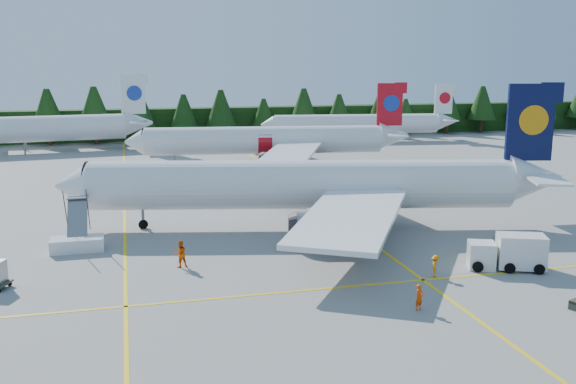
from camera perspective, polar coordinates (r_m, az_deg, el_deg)
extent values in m
plane|color=gray|center=(48.95, 2.44, -6.15)|extent=(320.00, 320.00, 0.00)
cube|color=yellow|center=(66.35, -14.32, -1.78)|extent=(0.25, 120.00, 0.01)
cube|color=yellow|center=(69.14, 2.47, -0.90)|extent=(0.25, 120.00, 0.01)
cube|color=yellow|center=(43.54, 4.72, -8.45)|extent=(80.00, 0.25, 0.01)
cube|color=black|center=(127.93, -8.16, 6.07)|extent=(220.00, 4.00, 6.00)
cylinder|color=silver|center=(57.76, 1.16, 0.67)|extent=(37.71, 12.49, 4.43)
cone|color=silver|center=(60.30, -18.56, 0.53)|extent=(3.99, 5.00, 4.43)
cube|color=#060C32|center=(61.50, 20.72, 5.80)|extent=(4.19, 1.29, 6.86)
cube|color=silver|center=(67.35, 3.59, 1.63)|extent=(8.20, 17.16, 1.26)
cylinder|color=slate|center=(64.54, 1.86, -0.19)|extent=(4.18, 3.09, 2.33)
cube|color=silver|center=(49.02, 5.59, -2.14)|extent=(14.16, 17.68, 1.26)
cylinder|color=slate|center=(52.06, 2.72, -3.05)|extent=(4.18, 3.09, 2.33)
cylinder|color=slate|center=(59.46, -12.77, -2.31)|extent=(0.27, 0.27, 1.88)
cylinder|color=silver|center=(93.91, -2.13, 4.63)|extent=(34.47, 8.55, 4.03)
cone|color=silver|center=(94.32, -13.46, 4.35)|extent=(3.33, 4.37, 4.03)
cube|color=#B00B17|center=(96.68, 9.03, 7.69)|extent=(3.84, 0.86, 6.24)
cube|color=silver|center=(102.72, -0.81, 4.89)|extent=(8.66, 15.95, 1.14)
cylinder|color=slate|center=(100.02, -1.80, 3.89)|extent=(3.68, 2.55, 2.11)
cube|color=silver|center=(85.83, 0.34, 3.58)|extent=(11.98, 16.23, 1.14)
cylinder|color=slate|center=(88.50, -1.17, 2.90)|extent=(3.68, 2.55, 2.11)
cylinder|color=slate|center=(94.19, -10.04, 2.78)|extent=(0.24, 0.24, 1.71)
cylinder|color=silver|center=(114.92, -23.50, 5.09)|extent=(37.12, 8.23, 4.34)
cube|color=silver|center=(115.17, -13.62, 8.43)|extent=(4.14, 0.82, 6.72)
cylinder|color=silver|center=(122.80, 6.09, 6.04)|extent=(31.38, 7.61, 3.67)
cone|color=silver|center=(120.16, -1.82, 5.98)|extent=(3.01, 3.96, 3.67)
cube|color=silver|center=(127.33, 13.67, 8.04)|extent=(3.50, 0.76, 5.68)
cylinder|color=slate|center=(120.97, 0.57, 4.80)|extent=(0.22, 0.22, 1.47)
cube|color=silver|center=(54.06, -18.21, -4.42)|extent=(4.14, 2.20, 1.08)
cube|color=slate|center=(55.54, -18.22, -2.18)|extent=(1.61, 3.93, 2.91)
cube|color=slate|center=(57.17, -18.19, -0.43)|extent=(1.78, 1.20, 0.12)
cube|color=white|center=(49.12, 16.81, -5.40)|extent=(2.39, 2.39, 1.94)
cube|color=black|center=(48.99, 16.84, -4.89)|extent=(2.10, 2.21, 0.83)
cube|color=white|center=(49.55, 20.00, -4.96)|extent=(3.83, 3.10, 2.40)
cube|color=yellow|center=(51.44, 17.79, -5.05)|extent=(3.14, 2.11, 1.13)
cube|color=black|center=(51.46, 18.48, -4.26)|extent=(1.29, 1.52, 0.51)
imported|color=#DC3F04|center=(40.15, 11.60, -9.17)|extent=(0.71, 0.62, 1.65)
imported|color=#DD4E04|center=(47.91, -9.55, -5.44)|extent=(1.13, 0.98, 2.01)
imported|color=orange|center=(46.32, 12.97, -6.45)|extent=(0.68, 0.78, 1.58)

